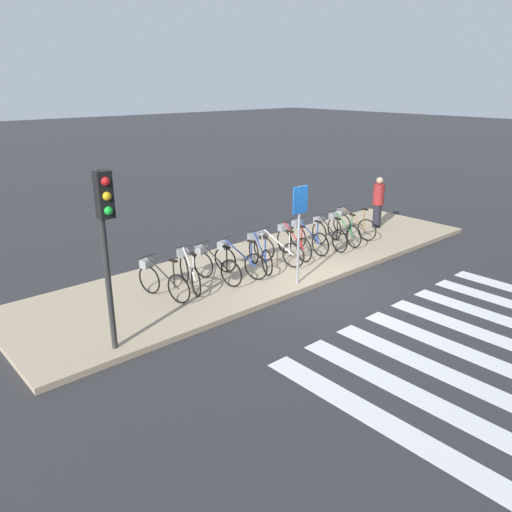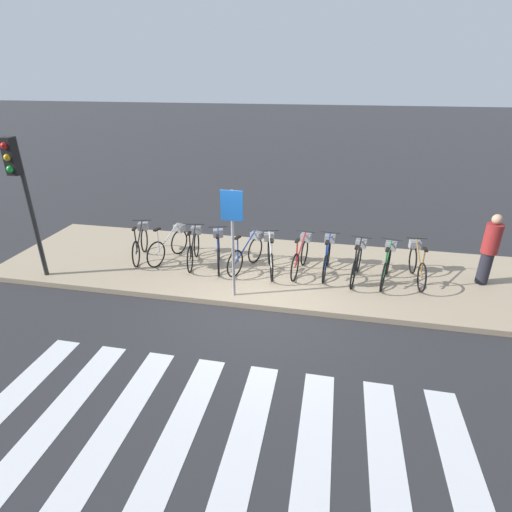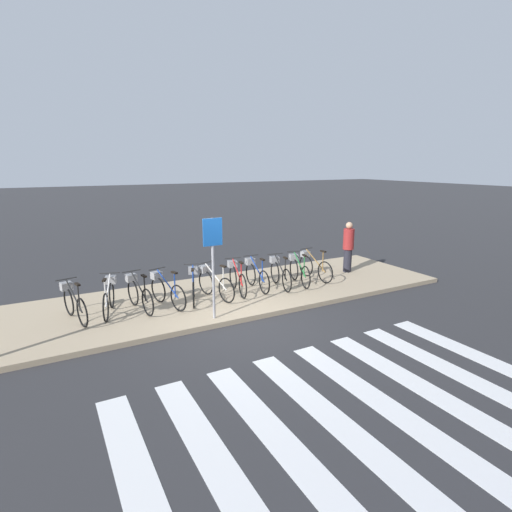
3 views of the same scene
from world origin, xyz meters
TOP-DOWN VIEW (x-y plane):
  - ground_plane at (0.00, 0.00)m, footprint 120.00×120.00m
  - sidewalk at (0.00, 1.79)m, footprint 13.26×3.57m
  - parked_bicycle_0 at (-3.36, 1.71)m, footprint 0.52×1.51m
  - parked_bicycle_1 at (-2.59, 1.77)m, footprint 0.60×1.48m
  - parked_bicycle_2 at (-1.94, 1.69)m, footprint 0.46×1.52m
  - parked_bicycle_3 at (-1.30, 1.63)m, footprint 0.57×1.49m
  - parked_bicycle_4 at (-0.58, 1.65)m, footprint 0.65×1.46m
  - parked_bicycle_5 at (-0.03, 1.62)m, footprint 0.53×1.50m
  - parked_bicycle_6 at (0.69, 1.74)m, footprint 0.46×1.52m
  - parked_bicycle_7 at (1.30, 1.78)m, footprint 0.46×1.54m
  - parked_bicycle_8 at (1.97, 1.63)m, footprint 0.46×1.52m
  - parked_bicycle_9 at (2.62, 1.63)m, footprint 0.51×1.51m
  - parked_bicycle_10 at (3.28, 1.80)m, footprint 0.46×1.54m
  - pedestrian at (4.73, 1.93)m, footprint 0.34×0.34m
  - traffic_light at (-5.12, 0.23)m, footprint 0.24×0.40m
  - sign_post at (-0.58, 0.29)m, footprint 0.44×0.07m

SIDE VIEW (x-z plane):
  - ground_plane at x=0.00m, z-range 0.00..0.00m
  - sidewalk at x=0.00m, z-range 0.00..0.12m
  - parked_bicycle_0 at x=-3.36m, z-range 0.07..1.02m
  - parked_bicycle_1 at x=-2.59m, z-range 0.07..1.02m
  - parked_bicycle_2 at x=-1.94m, z-range 0.07..1.02m
  - parked_bicycle_3 at x=-1.30m, z-range 0.07..1.02m
  - parked_bicycle_4 at x=-0.58m, z-range 0.07..1.02m
  - parked_bicycle_5 at x=-0.03m, z-range 0.07..1.02m
  - parked_bicycle_6 at x=0.69m, z-range 0.07..1.02m
  - parked_bicycle_7 at x=1.30m, z-range 0.07..1.02m
  - parked_bicycle_8 at x=1.97m, z-range 0.07..1.02m
  - parked_bicycle_9 at x=2.62m, z-range 0.07..1.02m
  - parked_bicycle_10 at x=3.28m, z-range 0.07..1.02m
  - pedestrian at x=4.73m, z-range 0.16..1.77m
  - sign_post at x=-0.58m, z-range 0.53..2.81m
  - traffic_light at x=-5.12m, z-range 0.82..3.96m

